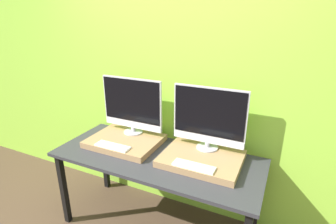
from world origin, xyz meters
name	(u,v)px	position (x,y,z in m)	size (l,w,h in m)	color
wall_back	(178,85)	(0.00, 0.81, 1.30)	(8.00, 0.04, 2.60)	#8CC638
workbench	(157,164)	(0.00, 0.37, 0.70)	(1.79, 0.74, 0.77)	#2D2D33
wooden_riser_left	(125,141)	(-0.38, 0.45, 0.80)	(0.64, 0.50, 0.06)	#99754C
monitor_left	(132,105)	(-0.38, 0.59, 1.11)	(0.62, 0.19, 0.54)	#B2B2B7
keyboard_left	(113,146)	(-0.38, 0.26, 0.84)	(0.33, 0.10, 0.01)	silver
wooden_riser_right	(202,158)	(0.38, 0.45, 0.80)	(0.64, 0.50, 0.06)	#99754C
monitor_right	(209,118)	(0.38, 0.59, 1.11)	(0.62, 0.19, 0.54)	#B2B2B7
keyboard_right	(194,166)	(0.38, 0.26, 0.84)	(0.33, 0.10, 0.01)	silver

